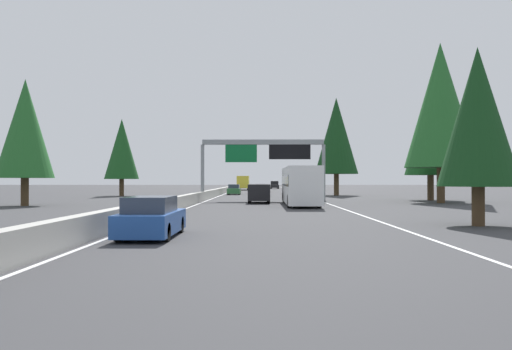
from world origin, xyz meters
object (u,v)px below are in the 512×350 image
object	(u,v)px
sedan_near_right	(151,218)
conifer_right_far	(336,136)
sedan_far_right	(234,190)
conifer_right_foreground	(478,117)
sign_gantry_overhead	(265,152)
pickup_distant_a	(275,185)
conifer_right_mid	(430,130)
conifer_left_mid	(122,149)
box_truck_mid_right	(243,182)
bus_far_center	(300,184)
sedan_near_center	(260,189)
minivan_mid_left	(259,192)
conifer_left_near	(25,129)
conifer_right_near	(440,105)

from	to	relation	value
sedan_near_right	conifer_right_far	size ratio (longest dim) A/B	0.33
sedan_far_right	conifer_right_far	size ratio (longest dim) A/B	0.33
conifer_right_foreground	sign_gantry_overhead	bearing A→B (deg)	18.64
sedan_near_right	conifer_right_foreground	xyz separation A→B (m)	(4.48, -13.71, 4.21)
pickup_distant_a	conifer_right_far	distance (m)	54.62
conifer_right_mid	conifer_left_mid	bearing A→B (deg)	69.23
box_truck_mid_right	conifer_right_far	size ratio (longest dim) A/B	0.64
box_truck_mid_right	sedan_far_right	xyz separation A→B (m)	(-33.72, 0.10, -0.93)
sedan_far_right	conifer_right_foreground	world-z (taller)	conifer_right_foreground
bus_far_center	conifer_right_far	size ratio (longest dim) A/B	0.86
bus_far_center	sedan_near_center	world-z (taller)	bus_far_center
minivan_mid_left	conifer_left_near	xyz separation A→B (m)	(-5.72, 18.75, 5.24)
box_truck_mid_right	conifer_right_near	xyz separation A→B (m)	(-59.52, -20.01, 7.24)
bus_far_center	conifer_left_mid	distance (m)	32.17
bus_far_center	conifer_right_foreground	distance (m)	19.75
conifer_right_mid	bus_far_center	bearing A→B (deg)	125.36
sign_gantry_overhead	bus_far_center	distance (m)	10.34
pickup_distant_a	conifer_left_near	xyz separation A→B (m)	(-81.43, 22.28, 5.28)
minivan_mid_left	conifer_left_mid	world-z (taller)	conifer_left_mid
sedan_far_right	conifer_right_foreground	bearing A→B (deg)	-164.25
box_truck_mid_right	conifer_right_near	world-z (taller)	conifer_right_near
sign_gantry_overhead	conifer_left_mid	bearing A→B (deg)	52.73
sedan_far_right	conifer_right_foreground	xyz separation A→B (m)	(-48.23, -13.60, 4.21)
pickup_distant_a	conifer_right_near	world-z (taller)	conifer_right_near
conifer_right_mid	conifer_left_mid	world-z (taller)	conifer_right_mid
bus_far_center	conifer_left_mid	bearing A→B (deg)	42.29
pickup_distant_a	conifer_right_far	bearing A→B (deg)	-172.67
sedan_near_right	conifer_right_far	world-z (taller)	conifer_right_far
conifer_right_far	sedan_near_right	bearing A→B (deg)	163.90
bus_far_center	conifer_right_near	distance (m)	15.40
conifer_right_foreground	conifer_right_mid	world-z (taller)	conifer_right_mid
conifer_right_near	conifer_right_far	world-z (taller)	conifer_right_near
sedan_near_center	conifer_right_near	size ratio (longest dim) A/B	0.30
sedan_far_right	conifer_left_near	xyz separation A→B (m)	(-31.18, 15.08, 5.51)
sedan_near_right	conifer_right_near	distance (m)	34.63
minivan_mid_left	conifer_right_mid	distance (m)	19.49
bus_far_center	conifer_right_foreground	xyz separation A→B (m)	(-18.37, -6.53, 3.18)
conifer_right_far	bus_far_center	bearing A→B (deg)	165.08
pickup_distant_a	sedan_far_right	distance (m)	50.76
conifer_right_near	conifer_right_mid	distance (m)	6.34
pickup_distant_a	conifer_right_far	size ratio (longest dim) A/B	0.42
sedan_near_right	conifer_left_near	world-z (taller)	conifer_left_near
pickup_distant_a	box_truck_mid_right	size ratio (longest dim) A/B	0.66
box_truck_mid_right	sedan_far_right	distance (m)	33.73
conifer_right_near	conifer_right_mid	bearing A→B (deg)	-10.78
pickup_distant_a	sedan_far_right	size ratio (longest dim) A/B	1.27
conifer_right_far	conifer_left_near	bearing A→B (deg)	133.53
bus_far_center	sedan_far_right	size ratio (longest dim) A/B	2.61
sedan_near_center	minivan_mid_left	world-z (taller)	minivan_mid_left
conifer_right_far	minivan_mid_left	bearing A→B (deg)	154.64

